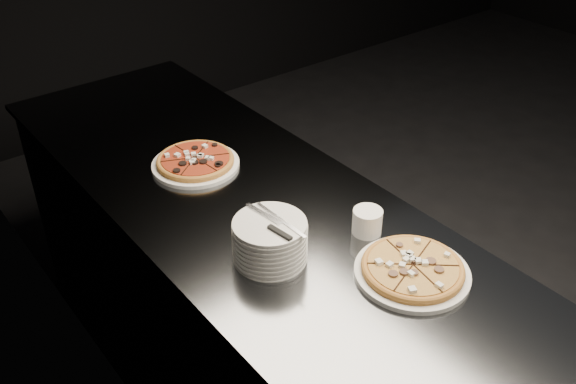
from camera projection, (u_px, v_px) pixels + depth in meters
wall_left at (130, 98)px, 1.44m from camera, size 0.02×5.00×2.80m
counter at (269, 325)px, 2.15m from camera, size 0.74×2.44×0.92m
pizza_mushroom at (412, 269)px, 1.66m from camera, size 0.34×0.34×0.03m
pizza_tomato at (196, 162)px, 2.11m from camera, size 0.34×0.34×0.03m
plate_stack at (270, 241)px, 1.69m from camera, size 0.20×0.20×0.12m
cutlery at (275, 223)px, 1.65m from camera, size 0.07×0.21×0.01m
ramekin at (367, 221)px, 1.80m from camera, size 0.08×0.08×0.07m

